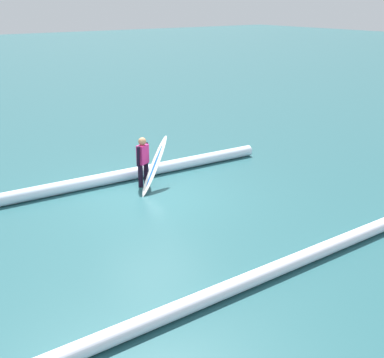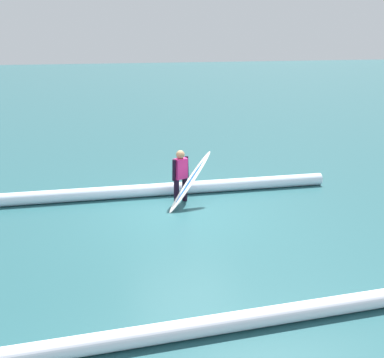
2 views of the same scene
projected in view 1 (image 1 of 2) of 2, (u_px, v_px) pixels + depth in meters
ground_plane at (155, 195)px, 13.09m from camera, size 134.87×134.87×0.00m
surfer at (143, 159)px, 13.53m from camera, size 0.48×0.33×1.39m
surfboard at (155, 165)px, 13.41m from camera, size 1.41×0.98×1.33m
wave_crest_foreground at (28, 194)px, 12.69m from camera, size 14.62×1.19×0.34m
wave_crest_midground at (364, 233)px, 10.67m from camera, size 14.72×0.47×0.29m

